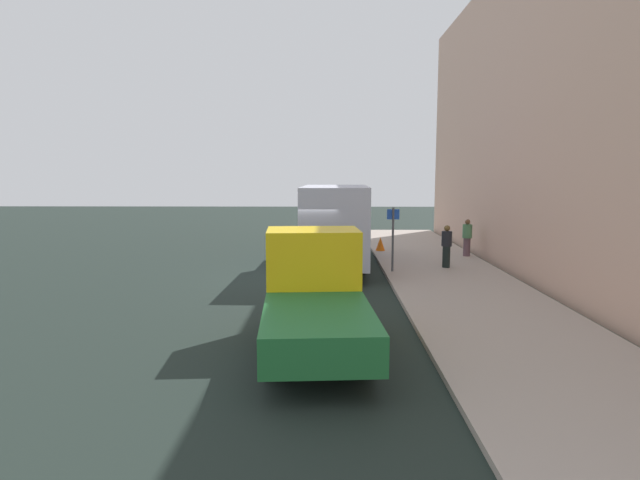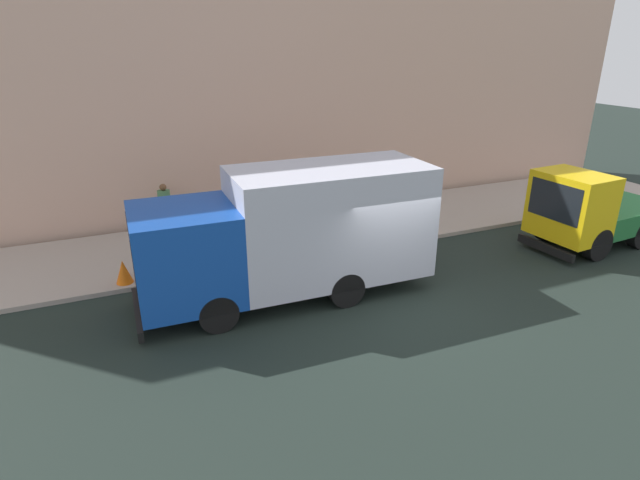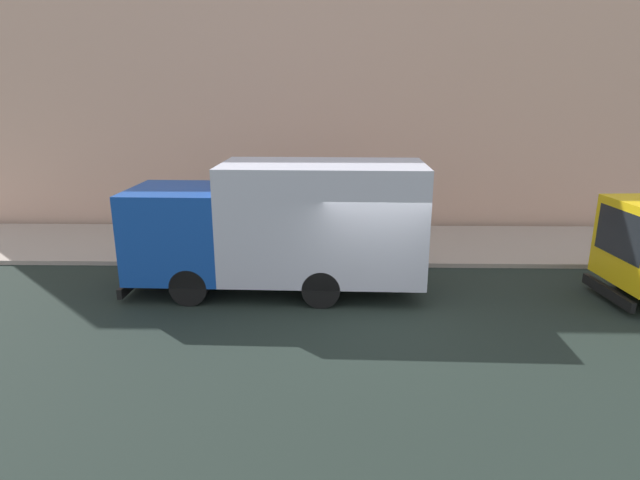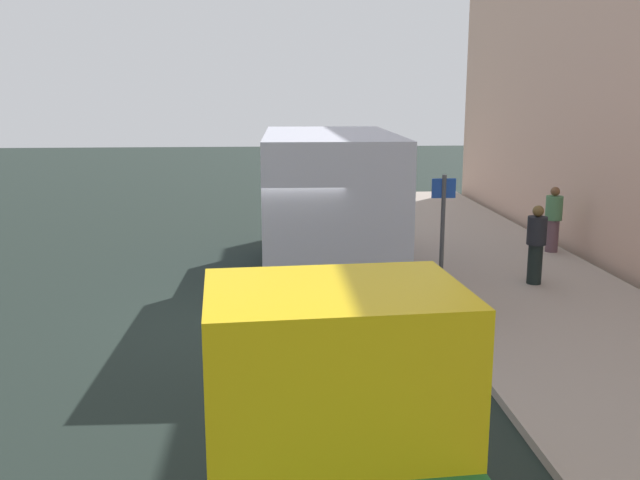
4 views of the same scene
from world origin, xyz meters
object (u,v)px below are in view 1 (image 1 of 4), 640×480
(large_utility_truck, at_px, (335,224))
(pedestrian_walking, at_px, (467,237))
(small_flatbed_truck, at_px, (315,297))
(street_sign_post, at_px, (393,233))
(pedestrian_standing, at_px, (447,245))
(traffic_cone_orange, at_px, (380,244))

(large_utility_truck, bearing_deg, pedestrian_walking, 23.52)
(small_flatbed_truck, distance_m, pedestrian_walking, 13.27)
(pedestrian_walking, height_order, street_sign_post, street_sign_post)
(small_flatbed_truck, height_order, pedestrian_walking, small_flatbed_truck)
(pedestrian_standing, relative_size, street_sign_post, 0.69)
(small_flatbed_truck, height_order, street_sign_post, street_sign_post)
(pedestrian_walking, height_order, pedestrian_standing, pedestrian_standing)
(traffic_cone_orange, bearing_deg, street_sign_post, -90.74)
(pedestrian_standing, bearing_deg, street_sign_post, -16.27)
(small_flatbed_truck, bearing_deg, street_sign_post, 68.38)
(large_utility_truck, xyz_separation_m, pedestrian_walking, (5.64, 2.30, -0.75))
(large_utility_truck, xyz_separation_m, small_flatbed_truck, (-0.54, -9.44, -0.59))
(large_utility_truck, height_order, pedestrian_standing, large_utility_truck)
(pedestrian_walking, xyz_separation_m, traffic_cone_orange, (-3.53, 1.56, -0.51))
(small_flatbed_truck, height_order, pedestrian_standing, small_flatbed_truck)
(large_utility_truck, distance_m, small_flatbed_truck, 9.47)
(pedestrian_standing, bearing_deg, small_flatbed_truck, 25.08)
(pedestrian_standing, bearing_deg, pedestrian_walking, -155.53)
(pedestrian_walking, relative_size, street_sign_post, 0.68)
(small_flatbed_truck, bearing_deg, pedestrian_walking, 58.18)
(small_flatbed_truck, xyz_separation_m, street_sign_post, (2.58, 8.16, 0.39))
(large_utility_truck, relative_size, pedestrian_walking, 4.57)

